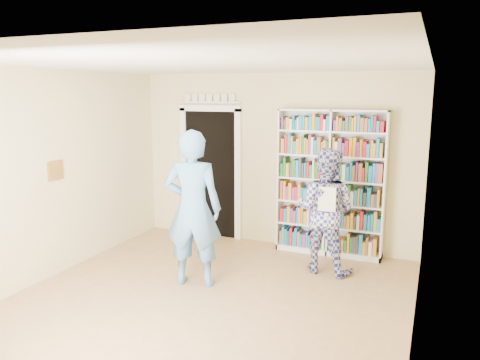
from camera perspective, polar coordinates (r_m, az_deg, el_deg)
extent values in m
plane|color=#9B754B|center=(5.55, -4.69, -15.09)|extent=(5.00, 5.00, 0.00)
plane|color=white|center=(5.01, -5.17, 13.96)|extent=(5.00, 5.00, 0.00)
plane|color=beige|center=(7.38, 4.15, 2.40)|extent=(4.50, 0.00, 4.50)
plane|color=beige|center=(6.46, -22.88, 0.39)|extent=(0.00, 5.00, 5.00)
plane|color=beige|center=(4.55, 21.13, -3.55)|extent=(0.00, 5.00, 5.00)
cube|color=white|center=(7.03, 10.96, -0.40)|extent=(1.57, 0.30, 2.16)
cube|color=white|center=(7.03, 10.96, -0.40)|extent=(0.02, 0.30, 2.16)
cube|color=black|center=(7.83, -3.56, 0.66)|extent=(0.90, 0.03, 2.10)
cube|color=white|center=(8.05, -6.80, 0.88)|extent=(0.10, 0.06, 2.20)
cube|color=white|center=(7.61, -0.24, 0.39)|extent=(0.10, 0.06, 2.20)
cube|color=white|center=(7.70, -3.71, 8.73)|extent=(1.10, 0.06, 0.10)
cube|color=white|center=(7.69, -3.75, 9.47)|extent=(1.10, 0.08, 0.02)
cube|color=brown|center=(6.57, -21.56, 1.09)|extent=(0.03, 0.25, 0.25)
imported|color=#5C94CC|center=(5.84, -5.77, -3.51)|extent=(0.81, 0.64, 1.97)
imported|color=navy|center=(6.38, 10.36, -3.69)|extent=(0.91, 0.76, 1.69)
cube|color=white|center=(6.07, 10.55, -2.33)|extent=(0.22, 0.03, 0.31)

